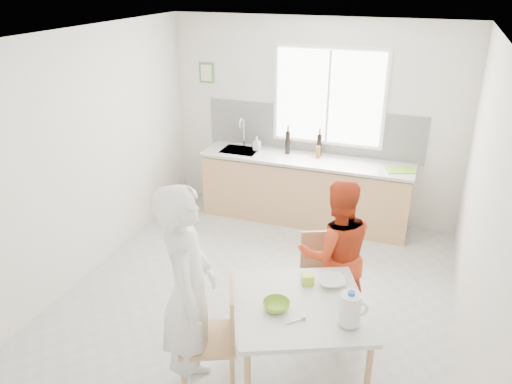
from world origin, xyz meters
TOP-DOWN VIEW (x-y plane):
  - ground at (0.00, 0.00)m, footprint 4.50×4.50m
  - room_shell at (0.00, 0.00)m, footprint 4.50×4.50m
  - window at (0.20, 2.23)m, footprint 1.50×0.06m
  - backsplash at (0.00, 2.24)m, footprint 3.00×0.02m
  - picture_frame at (-1.55, 2.23)m, footprint 0.22×0.03m
  - kitchen_counter at (-0.00, 1.95)m, footprint 2.84×0.64m
  - dining_table at (0.72, -0.98)m, footprint 1.35×1.35m
  - chair_left at (0.11, -1.25)m, footprint 0.59×0.59m
  - chair_far at (0.71, -0.09)m, footprint 0.56×0.56m
  - person_white at (-0.08, -1.34)m, footprint 0.68×0.80m
  - person_red at (0.83, -0.08)m, footprint 0.90×0.82m
  - bowl_green at (0.56, -1.11)m, footprint 0.28×0.28m
  - bowl_white at (0.90, -0.63)m, footprint 0.30×0.30m
  - milk_jug at (1.13, -1.11)m, footprint 0.22×0.16m
  - green_box at (0.70, -0.68)m, footprint 0.13×0.13m
  - spoon at (0.74, -1.21)m, footprint 0.12×0.12m
  - cutting_board at (1.22, 1.92)m, footprint 0.41×0.36m
  - wine_bottle_a at (-0.29, 2.04)m, footprint 0.07×0.07m
  - wine_bottle_b at (0.13, 2.11)m, footprint 0.07×0.07m
  - jar_amber at (0.14, 2.02)m, footprint 0.06×0.06m
  - soap_bottle at (-0.73, 2.03)m, footprint 0.09×0.10m

SIDE VIEW (x-z plane):
  - ground at x=0.00m, z-range 0.00..0.00m
  - kitchen_counter at x=0.00m, z-range -0.27..1.10m
  - chair_far at x=0.71m, z-range 0.05..0.97m
  - chair_left at x=0.11m, z-range 0.05..1.02m
  - dining_table at x=0.72m, z-range 0.31..1.10m
  - person_red at x=0.83m, z-range 0.00..1.51m
  - spoon at x=0.74m, z-range 0.79..0.80m
  - bowl_white at x=0.90m, z-range 0.79..0.84m
  - bowl_green at x=0.56m, z-range 0.79..0.86m
  - green_box at x=0.70m, z-range 0.79..0.88m
  - person_white at x=-0.08m, z-range 0.00..1.85m
  - cutting_board at x=1.22m, z-range 0.92..0.93m
  - milk_jug at x=1.13m, z-range 0.80..1.08m
  - jar_amber at x=0.14m, z-range 0.92..1.08m
  - soap_bottle at x=-0.73m, z-range 0.92..1.11m
  - wine_bottle_b at x=0.13m, z-range 0.92..1.22m
  - wine_bottle_a at x=-0.29m, z-range 0.92..1.24m
  - backsplash at x=0.00m, z-range 0.90..1.55m
  - room_shell at x=0.00m, z-range -0.61..3.89m
  - window at x=0.20m, z-range 1.05..2.35m
  - picture_frame at x=-1.55m, z-range 1.76..2.04m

